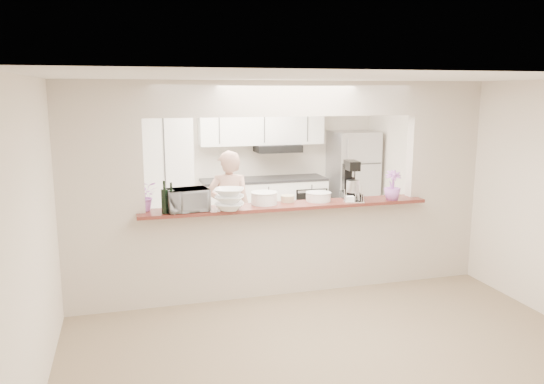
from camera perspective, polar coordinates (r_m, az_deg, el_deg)
name	(u,v)px	position (r m, az deg, el deg)	size (l,w,h in m)	color
floor	(285,291)	(6.52, 1.42, -10.65)	(6.00, 6.00, 0.00)	#9C8D6A
tile_overlay	(254,254)	(7.92, -1.90, -6.67)	(5.00, 2.90, 0.01)	beige
partition	(286,170)	(6.13, 1.48, 2.36)	(5.00, 0.15, 2.50)	beige
bar_counter	(285,246)	(6.32, 1.46, -5.80)	(3.40, 0.38, 1.09)	beige
kitchen_cabinets	(226,178)	(8.78, -4.95, 1.53)	(3.15, 0.62, 2.25)	white
refrigerator	(353,180)	(9.40, 8.66, 1.29)	(0.75, 0.70, 1.70)	#B0B0B5
flower_left	(145,196)	(5.96, -13.55, -0.42)	(0.30, 0.26, 0.33)	#E579D7
wine_bottle_a	(165,201)	(5.77, -11.48, -0.93)	(0.07, 0.07, 0.36)	black
wine_bottle_b	(172,201)	(5.78, -10.75, -0.97)	(0.07, 0.07, 0.33)	black
toaster_oven	(187,200)	(5.86, -9.08, -0.85)	(0.44, 0.30, 0.25)	#A8A8AC
serving_bowls	(229,200)	(5.85, -4.60, -0.81)	(0.32, 0.32, 0.24)	white
plate_stack_a	(264,198)	(6.15, -0.84, -0.65)	(0.31, 0.31, 0.14)	white
plate_stack_b	(318,196)	(6.35, 5.01, -0.49)	(0.31, 0.31, 0.11)	white
red_bowl	(271,200)	(6.23, -0.07, -0.88)	(0.13, 0.13, 0.06)	maroon
tan_bowl	(288,199)	(6.28, 1.69, -0.71)	(0.16, 0.16, 0.08)	tan
utensil_caddy	(354,195)	(6.33, 8.81, -0.29)	(0.25, 0.18, 0.21)	silver
stand_mixer	(351,182)	(6.52, 8.48, 1.12)	(0.23, 0.34, 0.47)	black
flower_right	(392,185)	(6.53, 12.83, 0.71)	(0.20, 0.20, 0.36)	#C16DCA
person	(229,210)	(7.18, -4.64, -1.96)	(0.59, 0.38, 1.60)	tan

